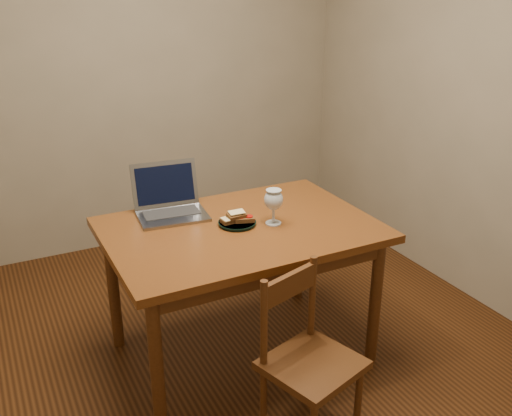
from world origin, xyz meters
name	(u,v)px	position (x,y,z in m)	size (l,w,h in m)	color
floor	(228,351)	(0.00, 0.00, -0.01)	(3.20, 3.20, 0.02)	black
back_wall	(128,66)	(0.00, 1.61, 1.30)	(3.20, 0.02, 2.60)	gray
right_wall	(480,84)	(1.61, 0.00, 1.30)	(0.02, 3.20, 2.60)	gray
table	(241,242)	(0.06, -0.05, 0.65)	(1.30, 0.90, 0.74)	#46210B
chair	(309,353)	(0.06, -0.70, 0.42)	(0.45, 0.44, 0.39)	#3F210D
plate	(237,223)	(0.05, -0.03, 0.75)	(0.19, 0.19, 0.02)	black
sandwich_cheese	(231,220)	(0.02, -0.02, 0.77)	(0.09, 0.05, 0.03)	#381E0C
sandwich_tomato	(244,218)	(0.09, -0.04, 0.77)	(0.10, 0.06, 0.03)	#381E0C
sandwich_top	(237,215)	(0.05, -0.02, 0.79)	(0.09, 0.05, 0.03)	#381E0C
milk_glass	(274,207)	(0.22, -0.10, 0.83)	(0.09, 0.09, 0.18)	white
laptop	(169,201)	(-0.19, 0.27, 0.81)	(0.37, 0.35, 0.25)	slate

